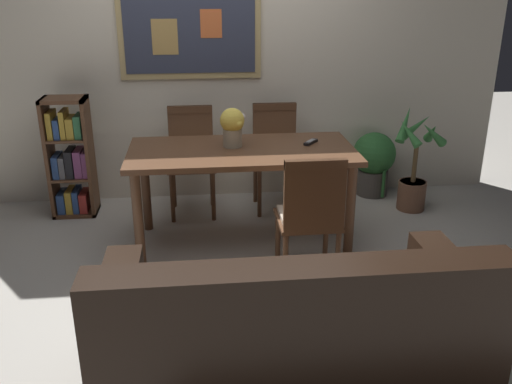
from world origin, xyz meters
name	(u,v)px	position (x,y,z in m)	size (l,w,h in m)	color
ground_plane	(228,266)	(0.00, 0.00, 0.00)	(12.00, 12.00, 0.00)	#B7B2A8
wall_back_with_painting	(215,53)	(0.00, 1.48, 1.30)	(5.20, 0.14, 2.60)	beige
dining_table	(242,162)	(0.14, 0.38, 0.66)	(1.65, 0.81, 0.76)	brown
dining_chair_near_right	(311,211)	(0.52, -0.31, 0.54)	(0.40, 0.41, 0.91)	brown
dining_chair_far_right	(276,148)	(0.49, 1.11, 0.54)	(0.40, 0.41, 0.91)	brown
dining_chair_far_left	(191,151)	(-0.24, 1.08, 0.54)	(0.40, 0.41, 0.91)	brown
leather_couch	(291,338)	(0.23, -1.31, 0.31)	(1.80, 0.84, 0.84)	black
bookshelf	(71,160)	(-1.26, 1.11, 0.48)	(0.36, 0.28, 1.02)	brown
potted_ivy	(374,161)	(1.44, 1.28, 0.33)	(0.40, 0.40, 0.60)	#4C4742
potted_palm	(414,171)	(1.68, 0.89, 0.35)	(0.43, 0.45, 0.91)	brown
flower_vase	(233,125)	(0.08, 0.45, 0.92)	(0.19, 0.18, 0.29)	tan
tv_remote	(311,142)	(0.67, 0.47, 0.77)	(0.13, 0.15, 0.02)	black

